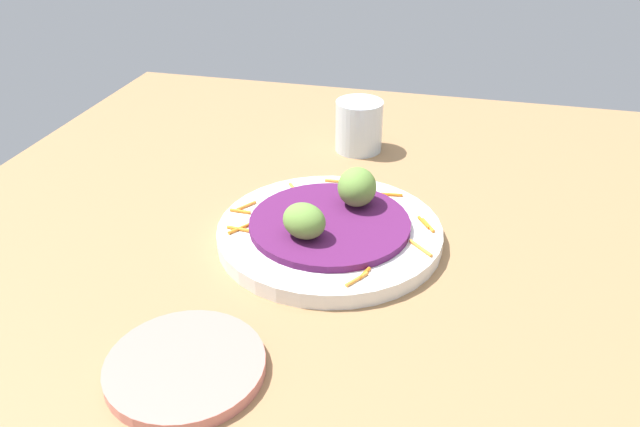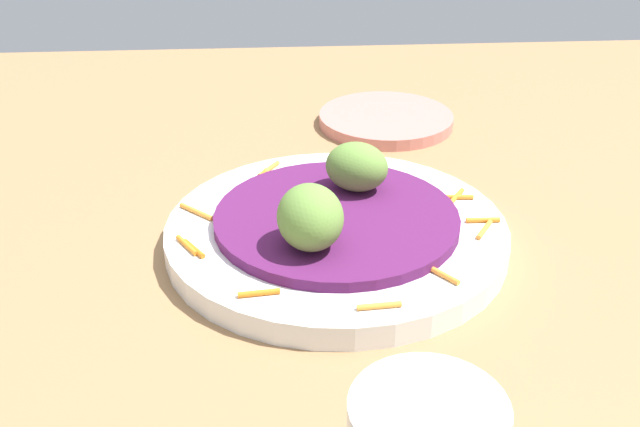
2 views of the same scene
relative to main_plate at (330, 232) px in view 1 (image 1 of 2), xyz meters
The scene contains 8 objects.
table_surface 3.05cm from the main_plate, 83.14° to the left, with size 110.00×110.00×2.00cm, color #936D47.
main_plate is the anchor object (origin of this frame).
cabbage_bed 1.39cm from the main_plate, ahead, with size 19.34×19.34×0.88cm, color #51194C.
carrot_garnish 1.28cm from the main_plate, 165.46° to the right, with size 23.19×25.58×0.40cm.
guac_scoop_left 6.45cm from the main_plate, 155.59° to the left, with size 5.46×4.79×4.79cm, color olive.
guac_scoop_center 6.23cm from the main_plate, 24.41° to the right, with size 5.21×4.23×4.09cm, color olive.
side_plate_small 26.24cm from the main_plate, 16.95° to the right, with size 14.61×14.61×1.25cm, color tan.
water_glass 26.90cm from the main_plate, behind, with size 7.29×7.29×7.91cm, color silver.
Camera 1 is at (63.11, 12.11, 43.52)cm, focal length 35.47 mm.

